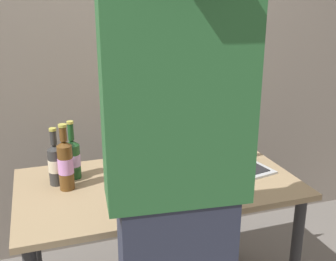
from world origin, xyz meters
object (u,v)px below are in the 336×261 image
(coffee_mug, at_px, (169,188))
(beer_bottle_brown, at_px, (73,158))
(beer_bottle_amber, at_px, (66,164))
(laptop, at_px, (231,158))
(beer_bottle_green, at_px, (56,163))
(person_figure, at_px, (176,201))

(coffee_mug, bearing_deg, beer_bottle_brown, 137.86)
(beer_bottle_amber, relative_size, coffee_mug, 2.80)
(laptop, bearing_deg, beer_bottle_green, 173.35)
(beer_bottle_green, relative_size, coffee_mug, 2.48)
(laptop, xyz_separation_m, beer_bottle_green, (-0.85, 0.10, 0.05))
(beer_bottle_brown, relative_size, coffee_mug, 2.58)
(beer_bottle_green, height_order, beer_bottle_amber, beer_bottle_amber)
(laptop, xyz_separation_m, coffee_mug, (-0.40, -0.19, -0.01))
(beer_bottle_amber, distance_m, beer_bottle_brown, 0.13)
(beer_bottle_brown, xyz_separation_m, person_figure, (0.27, -0.72, 0.09))
(beer_bottle_green, bearing_deg, person_figure, -62.25)
(laptop, distance_m, person_figure, 0.77)
(laptop, bearing_deg, beer_bottle_amber, 177.91)
(beer_bottle_green, bearing_deg, beer_bottle_brown, 29.42)
(laptop, xyz_separation_m, beer_bottle_amber, (-0.81, 0.03, 0.07))
(person_figure, xyz_separation_m, coffee_mug, (0.10, 0.38, -0.15))
(person_figure, bearing_deg, beer_bottle_brown, 110.71)
(beer_bottle_brown, bearing_deg, beer_bottle_amber, -109.85)
(beer_bottle_green, xyz_separation_m, beer_bottle_amber, (0.04, -0.07, 0.02))
(beer_bottle_green, bearing_deg, beer_bottle_amber, -59.87)
(laptop, height_order, beer_bottle_green, beer_bottle_green)
(beer_bottle_brown, distance_m, person_figure, 0.78)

